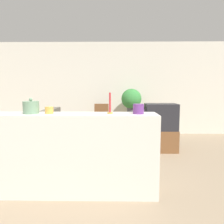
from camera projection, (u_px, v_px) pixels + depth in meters
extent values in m
plane|color=gray|center=(68.00, 182.00, 3.23)|extent=(14.00, 14.00, 0.00)
cube|color=beige|center=(92.00, 89.00, 6.49)|extent=(9.00, 0.06, 2.70)
cube|color=#605B51|center=(61.00, 143.00, 4.57)|extent=(0.82, 1.72, 0.47)
cube|color=#605B51|center=(46.00, 121.00, 4.52)|extent=(0.20, 1.72, 0.44)
cube|color=#605B51|center=(50.00, 149.00, 3.78)|extent=(0.82, 0.16, 0.65)
cube|color=#605B51|center=(69.00, 131.00, 5.33)|extent=(0.82, 0.16, 0.65)
cube|color=brown|center=(160.00, 140.00, 4.78)|extent=(0.71, 0.44, 0.47)
cube|color=#232328|center=(161.00, 117.00, 4.72)|extent=(0.68, 0.42, 0.57)
cube|color=black|center=(145.00, 117.00, 4.73)|extent=(0.02, 0.35, 0.45)
cube|color=brown|center=(101.00, 123.00, 5.95)|extent=(0.44, 0.44, 0.04)
cube|color=brown|center=(102.00, 112.00, 6.12)|extent=(0.40, 0.04, 0.48)
cylinder|color=brown|center=(94.00, 132.00, 5.79)|extent=(0.04, 0.04, 0.41)
cylinder|color=brown|center=(108.00, 132.00, 5.78)|extent=(0.04, 0.04, 0.41)
cylinder|color=brown|center=(95.00, 129.00, 6.17)|extent=(0.04, 0.04, 0.41)
cylinder|color=brown|center=(108.00, 129.00, 6.16)|extent=(0.04, 0.04, 0.41)
cylinder|color=brown|center=(131.00, 124.00, 6.14)|extent=(0.12, 0.12, 0.71)
cylinder|color=#4C4C51|center=(131.00, 109.00, 6.09)|extent=(0.24, 0.24, 0.12)
sphere|color=#38843D|center=(131.00, 99.00, 6.06)|extent=(0.56, 0.56, 0.56)
cube|color=silver|center=(61.00, 154.00, 2.84)|extent=(2.48, 0.44, 1.06)
cylinder|color=gray|center=(31.00, 107.00, 2.78)|extent=(0.20, 0.20, 0.16)
sphere|color=gray|center=(31.00, 99.00, 2.77)|extent=(0.04, 0.04, 0.04)
cylinder|color=gold|center=(49.00, 110.00, 2.78)|extent=(0.11, 0.11, 0.09)
cylinder|color=#B7933D|center=(110.00, 113.00, 2.77)|extent=(0.07, 0.07, 0.02)
cylinder|color=#B7282D|center=(110.00, 102.00, 2.76)|extent=(0.02, 0.02, 0.25)
cylinder|color=#66337F|center=(138.00, 109.00, 2.76)|extent=(0.14, 0.14, 0.12)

